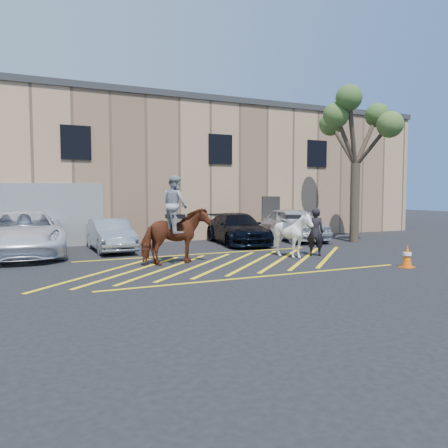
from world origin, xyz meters
name	(u,v)px	position (x,y,z in m)	size (l,w,h in m)	color
ground	(224,262)	(0.00, 0.00, 0.00)	(90.00, 90.00, 0.00)	black
car_white_pickup	(24,233)	(-6.19, 4.60, 0.85)	(2.81, 6.10, 1.70)	white
car_silver_sedan	(110,235)	(-2.98, 4.67, 0.66)	(1.39, 3.99, 1.32)	#989DA6
car_blue_suv	(237,229)	(2.87, 4.76, 0.71)	(2.00, 4.93, 1.43)	black
car_white_suv	(293,224)	(6.15, 5.00, 0.83)	(1.95, 4.86, 1.65)	silver
handler	(315,232)	(3.80, 0.02, 0.90)	(0.66, 0.43, 1.81)	black
warehouse	(138,171)	(-0.01, 11.99, 3.65)	(32.42, 10.20, 7.30)	tan
hatching_zone	(228,263)	(0.00, -0.30, 0.01)	(12.60, 5.12, 0.01)	yellow
mounted_bay	(175,229)	(-1.64, 0.31, 1.19)	(2.36, 1.33, 2.95)	#5B2315
saddled_white	(293,234)	(2.77, -0.01, 0.85)	(1.95, 2.01, 1.69)	white
traffic_cone	(407,256)	(4.83, -3.41, 0.37)	(0.45, 0.45, 0.73)	#E95B09
tree	(356,123)	(8.37, 3.10, 5.69)	(3.99, 4.37, 7.31)	#483D2C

